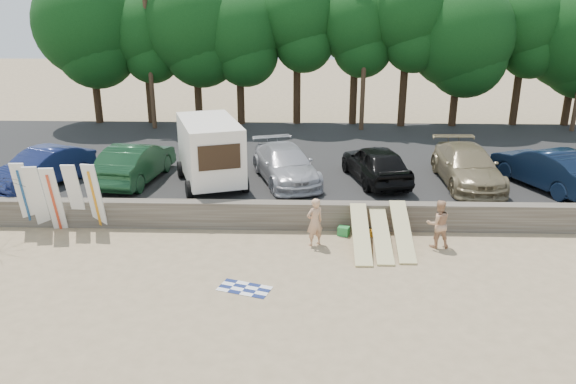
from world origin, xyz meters
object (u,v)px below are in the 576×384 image
(car_1, at_px, (136,162))
(beachgoer_b, at_px, (438,224))
(car_5, at_px, (547,168))
(cooler, at_px, (344,231))
(car_0, at_px, (42,168))
(car_4, at_px, (467,166))
(box_trailer, at_px, (210,149))
(car_2, at_px, (285,164))
(beachgoer_a, at_px, (315,222))
(car_3, at_px, (376,163))

(car_1, height_order, beachgoer_b, car_1)
(car_5, relative_size, cooler, 12.88)
(car_0, height_order, cooler, car_0)
(car_0, xyz_separation_m, car_5, (20.29, 0.35, 0.07))
(car_1, xyz_separation_m, car_4, (13.61, 0.06, -0.05))
(car_1, bearing_deg, box_trailer, -179.04)
(car_1, height_order, car_2, car_1)
(car_1, height_order, car_4, car_1)
(car_0, relative_size, car_1, 0.92)
(box_trailer, xyz_separation_m, beachgoer_a, (4.16, -4.25, -1.35))
(box_trailer, distance_m, beachgoer_a, 6.10)
(car_0, bearing_deg, car_5, 25.90)
(beachgoer_b, bearing_deg, cooler, -20.80)
(car_5, distance_m, beachgoer_b, 6.81)
(box_trailer, xyz_separation_m, car_5, (13.48, 0.08, -0.68))
(beachgoer_a, height_order, cooler, beachgoer_a)
(beachgoer_a, bearing_deg, car_1, -61.57)
(car_1, distance_m, cooler, 9.30)
(car_4, bearing_deg, beachgoer_b, -115.27)
(car_2, height_order, beachgoer_a, car_2)
(box_trailer, bearing_deg, cooler, -52.06)
(car_4, height_order, beachgoer_b, car_4)
(car_4, bearing_deg, car_3, 176.69)
(box_trailer, relative_size, car_5, 0.94)
(box_trailer, bearing_deg, car_2, -8.34)
(car_2, bearing_deg, car_1, 164.33)
(car_4, height_order, beachgoer_a, car_4)
(car_4, bearing_deg, car_5, -7.10)
(car_1, distance_m, car_3, 9.92)
(car_0, bearing_deg, box_trailer, 27.16)
(box_trailer, xyz_separation_m, car_0, (-6.81, -0.27, -0.75))
(cooler, bearing_deg, car_5, 43.85)
(car_3, height_order, beachgoer_b, car_3)
(car_0, bearing_deg, beachgoer_b, 10.10)
(car_2, distance_m, car_4, 7.42)
(car_2, xyz_separation_m, car_5, (10.47, -0.47, 0.08))
(car_1, bearing_deg, beachgoer_a, 155.44)
(car_1, height_order, car_5, car_5)
(car_1, relative_size, car_4, 0.93)
(car_2, height_order, car_5, car_5)
(car_1, xyz_separation_m, car_3, (9.91, 0.24, -0.03))
(beachgoer_a, bearing_deg, car_0, -49.33)
(box_trailer, distance_m, car_0, 6.85)
(car_4, bearing_deg, cooler, -144.30)
(car_1, bearing_deg, car_5, -173.36)
(car_1, xyz_separation_m, car_2, (6.19, 0.18, -0.08))
(car_0, height_order, car_5, car_5)
(car_1, relative_size, car_3, 1.07)
(car_3, distance_m, beachgoer_a, 5.53)
(car_0, xyz_separation_m, cooler, (12.01, -3.14, -1.28))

